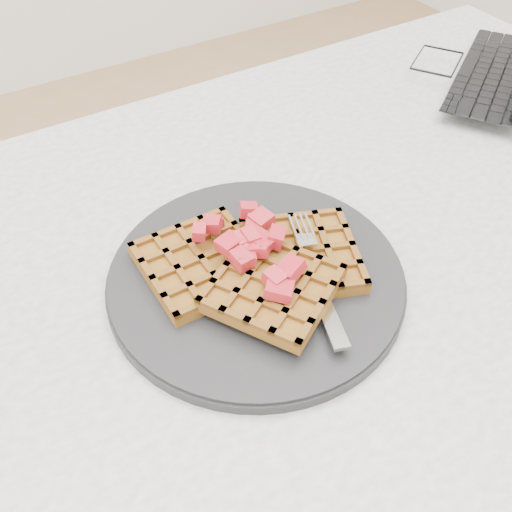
# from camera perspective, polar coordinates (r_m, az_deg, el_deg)

# --- Properties ---
(ground) EXTENTS (4.00, 4.00, 0.00)m
(ground) POSITION_cam_1_polar(r_m,az_deg,el_deg) (1.30, 5.55, -22.29)
(ground) COLOR tan
(ground) RESTS_ON ground
(table) EXTENTS (1.20, 0.80, 0.75)m
(table) POSITION_cam_1_polar(r_m,az_deg,el_deg) (0.76, 8.87, -3.61)
(table) COLOR silver
(table) RESTS_ON ground
(plate) EXTENTS (0.31, 0.31, 0.02)m
(plate) POSITION_cam_1_polar(r_m,az_deg,el_deg) (0.60, 0.00, -2.14)
(plate) COLOR black
(plate) RESTS_ON table
(waffles) EXTENTS (0.23, 0.21, 0.03)m
(waffles) POSITION_cam_1_polar(r_m,az_deg,el_deg) (0.59, 0.21, -1.09)
(waffles) COLOR #905C1E
(waffles) RESTS_ON plate
(strawberry_pile) EXTENTS (0.15, 0.15, 0.02)m
(strawberry_pile) POSITION_cam_1_polar(r_m,az_deg,el_deg) (0.57, 0.00, 0.99)
(strawberry_pile) COLOR #990513
(strawberry_pile) RESTS_ON waffles
(fork) EXTENTS (0.08, 0.18, 0.02)m
(fork) POSITION_cam_1_polar(r_m,az_deg,el_deg) (0.59, 5.75, -1.91)
(fork) COLOR silver
(fork) RESTS_ON plate
(laptop) EXTENTS (0.36, 0.34, 0.20)m
(laptop) POSITION_cam_1_polar(r_m,az_deg,el_deg) (1.00, 22.23, 17.46)
(laptop) COLOR black
(laptop) RESTS_ON table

